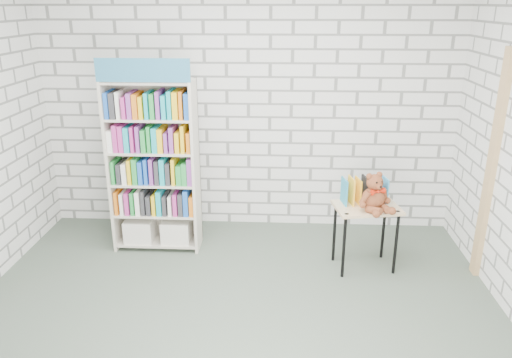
{
  "coord_description": "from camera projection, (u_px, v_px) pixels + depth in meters",
  "views": [
    {
      "loc": [
        0.36,
        -3.34,
        2.44
      ],
      "look_at": [
        0.14,
        0.95,
        0.91
      ],
      "focal_mm": 35.0,
      "sensor_mm": 36.0,
      "label": 1
    }
  ],
  "objects": [
    {
      "name": "table_books",
      "position": [
        365.0,
        190.0,
        4.71
      ],
      "size": [
        0.44,
        0.25,
        0.25
      ],
      "color": "teal",
      "rests_on": "display_table"
    },
    {
      "name": "room_shell",
      "position": [
        228.0,
        105.0,
        3.38
      ],
      "size": [
        4.52,
        4.02,
        2.81
      ],
      "color": "silver",
      "rests_on": "ground"
    },
    {
      "name": "door_trim",
      "position": [
        491.0,
        168.0,
        4.41
      ],
      "size": [
        0.05,
        0.12,
        2.1
      ],
      "primitive_type": "cube",
      "color": "tan",
      "rests_on": "ground"
    },
    {
      "name": "teddy_bear",
      "position": [
        375.0,
        196.0,
        4.53
      ],
      "size": [
        0.34,
        0.32,
        0.36
      ],
      "color": "brown",
      "rests_on": "display_table"
    },
    {
      "name": "display_table",
      "position": [
        366.0,
        215.0,
        4.69
      ],
      "size": [
        0.66,
        0.51,
        0.64
      ],
      "color": "tan",
      "rests_on": "ground"
    },
    {
      "name": "ground",
      "position": [
        233.0,
        326.0,
        3.98
      ],
      "size": [
        4.5,
        4.5,
        0.0
      ],
      "primitive_type": "plane",
      "color": "#485648",
      "rests_on": "ground"
    },
    {
      "name": "bookshelf",
      "position": [
        154.0,
        165.0,
        5.0
      ],
      "size": [
        0.87,
        0.34,
        1.96
      ],
      "color": "beige",
      "rests_on": "ground"
    }
  ]
}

